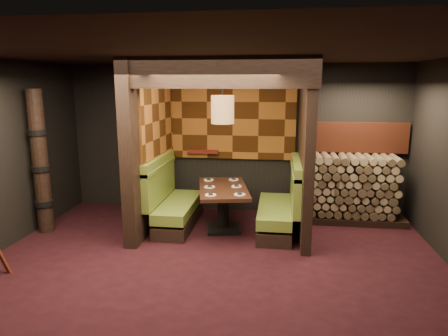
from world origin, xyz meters
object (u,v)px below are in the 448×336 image
pendant_lamp (223,109)px  totem_column (40,163)px  booth_bench_left (173,204)px  booth_bench_right (281,208)px  firewood_stack (357,189)px  dining_table (223,200)px

pendant_lamp → totem_column: bearing=-172.4°
booth_bench_left → booth_bench_right: 1.89m
booth_bench_left → booth_bench_right: bearing=0.0°
booth_bench_left → pendant_lamp: pendant_lamp is taller
firewood_stack → pendant_lamp: bearing=-160.0°
totem_column → firewood_stack: size_ratio=1.39×
firewood_stack → dining_table: bearing=-161.1°
booth_bench_right → firewood_stack: size_ratio=0.92×
booth_bench_right → totem_column: bearing=-172.1°
pendant_lamp → dining_table: bearing=90.0°
booth_bench_left → dining_table: 0.93m
booth_bench_left → pendant_lamp: bearing=-9.4°
firewood_stack → booth_bench_left: bearing=-167.8°
booth_bench_right → totem_column: size_ratio=0.67×
dining_table → totem_column: totem_column is taller
pendant_lamp → firewood_stack: (2.34, 0.85, -1.46)m
booth_bench_right → pendant_lamp: (-0.98, -0.15, 1.67)m
dining_table → firewood_stack: bearing=18.9°
pendant_lamp → totem_column: size_ratio=0.42×
booth_bench_left → dining_table: size_ratio=1.01×
booth_bench_right → firewood_stack: firewood_stack is taller
dining_table → pendant_lamp: 1.54m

